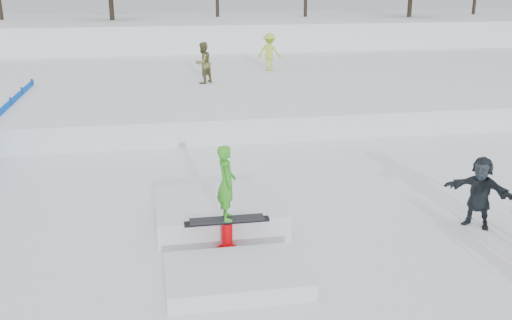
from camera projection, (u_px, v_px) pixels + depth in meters
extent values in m
plane|color=white|center=(249.00, 246.00, 11.10)|extent=(120.00, 120.00, 0.00)
cube|color=white|center=(175.00, 36.00, 38.84)|extent=(60.00, 14.00, 2.40)
cube|color=white|center=(190.00, 83.00, 25.97)|extent=(50.00, 18.00, 0.80)
cylinder|color=black|center=(12.00, 113.00, 19.57)|extent=(0.05, 0.05, 1.10)
cylinder|color=black|center=(23.00, 102.00, 21.35)|extent=(0.05, 0.05, 1.10)
cylinder|color=black|center=(33.00, 92.00, 23.13)|extent=(0.05, 0.05, 1.10)
cylinder|color=black|center=(111.00, 4.00, 36.08)|extent=(0.30, 0.30, 2.00)
cylinder|color=black|center=(410.00, 2.00, 39.03)|extent=(0.30, 0.30, 2.00)
imported|color=brown|center=(203.00, 63.00, 23.44)|extent=(1.04, 1.02, 1.69)
imported|color=#B1D33B|center=(269.00, 52.00, 26.67)|extent=(1.29, 1.09, 1.73)
imported|color=#1D242A|center=(480.00, 192.00, 11.78)|extent=(1.30, 1.32, 1.52)
cube|color=white|center=(219.00, 212.00, 12.00)|extent=(2.60, 2.20, 0.54)
cube|color=white|center=(237.00, 276.00, 9.69)|extent=(2.40, 1.60, 0.30)
cylinder|color=#F50912|center=(227.00, 250.00, 10.85)|extent=(0.44, 0.44, 0.06)
cylinder|color=#F50912|center=(227.00, 237.00, 10.77)|extent=(0.20, 0.20, 0.60)
cube|color=black|center=(227.00, 221.00, 10.67)|extent=(1.60, 0.16, 0.06)
cube|color=black|center=(227.00, 219.00, 10.66)|extent=(1.40, 0.28, 0.03)
imported|color=green|center=(226.00, 183.00, 10.43)|extent=(0.34, 0.52, 1.42)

